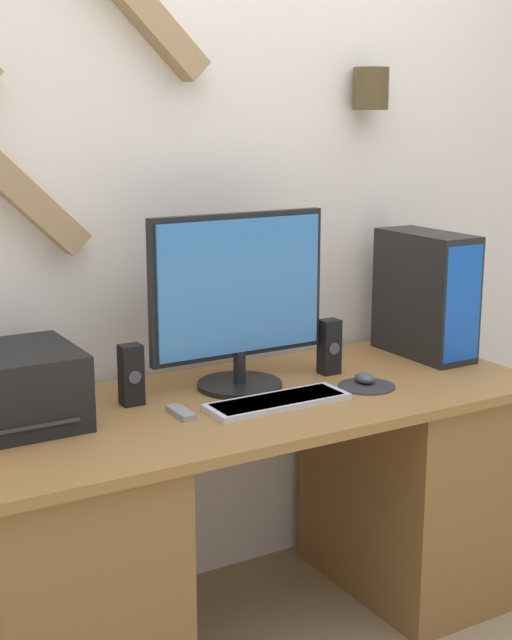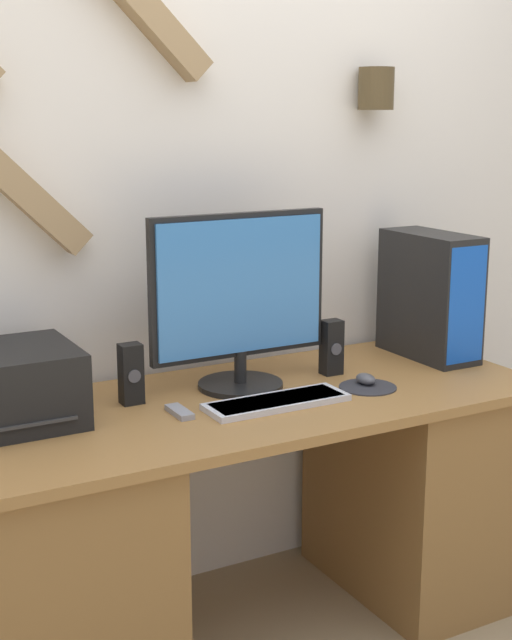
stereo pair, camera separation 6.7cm
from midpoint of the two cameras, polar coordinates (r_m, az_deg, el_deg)
The scene contains 11 objects.
wall_back at distance 2.85m, azimuth -5.17°, elevation 8.97°, with size 6.40×0.17×2.70m.
desk at distance 2.75m, azimuth -0.68°, elevation -12.18°, with size 1.72×0.72×0.76m.
monitor at distance 2.63m, azimuth -1.89°, elevation 1.51°, with size 0.57×0.26×0.53m.
keyboard at distance 2.54m, azimuth 0.62°, elevation -5.24°, with size 0.42×0.14×0.02m.
mousepad at distance 2.72m, azimuth 6.39°, elevation -4.24°, with size 0.17×0.17×0.00m.
mouse at distance 2.74m, azimuth 6.25°, elevation -3.71°, with size 0.05×0.07×0.03m.
computer_tower at distance 3.06m, azimuth 10.19°, elevation 1.62°, with size 0.16×0.37×0.42m.
printer at distance 2.45m, azimuth -15.69°, elevation -4.17°, with size 0.30×0.34×0.20m.
speaker_left at distance 2.55m, azimuth -8.75°, elevation -3.49°, with size 0.06×0.05×0.18m.
speaker_right at distance 2.82m, azimuth 4.04°, elevation -1.72°, with size 0.06×0.05×0.18m.
remote_control at distance 2.46m, azimuth -5.61°, elevation -5.92°, with size 0.04×0.12×0.02m.
Camera 1 is at (-1.26, -1.78, 1.57)m, focal length 50.00 mm.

